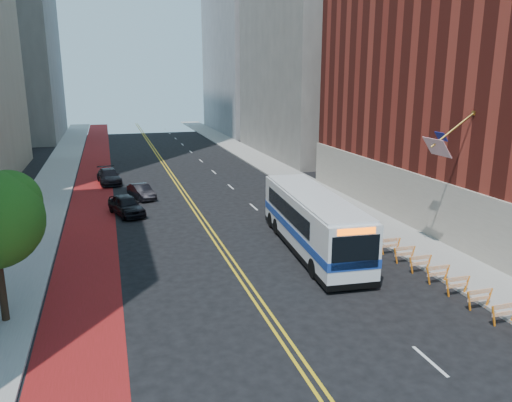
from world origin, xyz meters
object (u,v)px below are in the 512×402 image
object	(u,v)px
car_c	(109,176)
transit_bus	(312,221)
car_b	(141,191)
car_a	(126,205)

from	to	relation	value
car_c	transit_bus	bearing A→B (deg)	-70.20
transit_bus	car_b	bearing A→B (deg)	123.34
transit_bus	car_a	distance (m)	15.80
car_a	car_b	world-z (taller)	car_a
transit_bus	car_c	distance (m)	26.84
transit_bus	car_a	size ratio (longest dim) A/B	2.91
transit_bus	car_a	bearing A→B (deg)	137.24
car_a	car_b	distance (m)	5.31
transit_bus	car_c	size ratio (longest dim) A/B	2.63
car_a	car_c	bearing A→B (deg)	78.41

